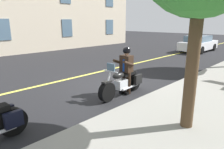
# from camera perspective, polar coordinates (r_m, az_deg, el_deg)

# --- Properties ---
(ground_plane) EXTENTS (80.00, 80.00, 0.00)m
(ground_plane) POSITION_cam_1_polar(r_m,az_deg,el_deg) (8.47, -0.86, -3.03)
(ground_plane) COLOR black
(lane_center_stripe) EXTENTS (60.00, 0.16, 0.01)m
(lane_center_stripe) POSITION_cam_1_polar(r_m,az_deg,el_deg) (9.93, -9.04, -0.51)
(lane_center_stripe) COLOR #E5DB4C
(lane_center_stripe) RESTS_ON ground_plane
(motorcycle_main) EXTENTS (2.22, 0.68, 1.26)m
(motorcycle_main) POSITION_cam_1_polar(r_m,az_deg,el_deg) (7.26, 3.05, -2.34)
(motorcycle_main) COLOR black
(motorcycle_main) RESTS_ON ground_plane
(rider_main) EXTENTS (0.64, 0.57, 1.74)m
(rider_main) POSITION_cam_1_polar(r_m,az_deg,el_deg) (7.26, 4.00, 2.41)
(rider_main) COLOR black
(rider_main) RESTS_ON ground_plane
(car_silver) EXTENTS (4.60, 1.92, 1.40)m
(car_silver) POSITION_cam_1_polar(r_m,az_deg,el_deg) (19.70, 23.18, 8.02)
(car_silver) COLOR white
(car_silver) RESTS_ON ground_plane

